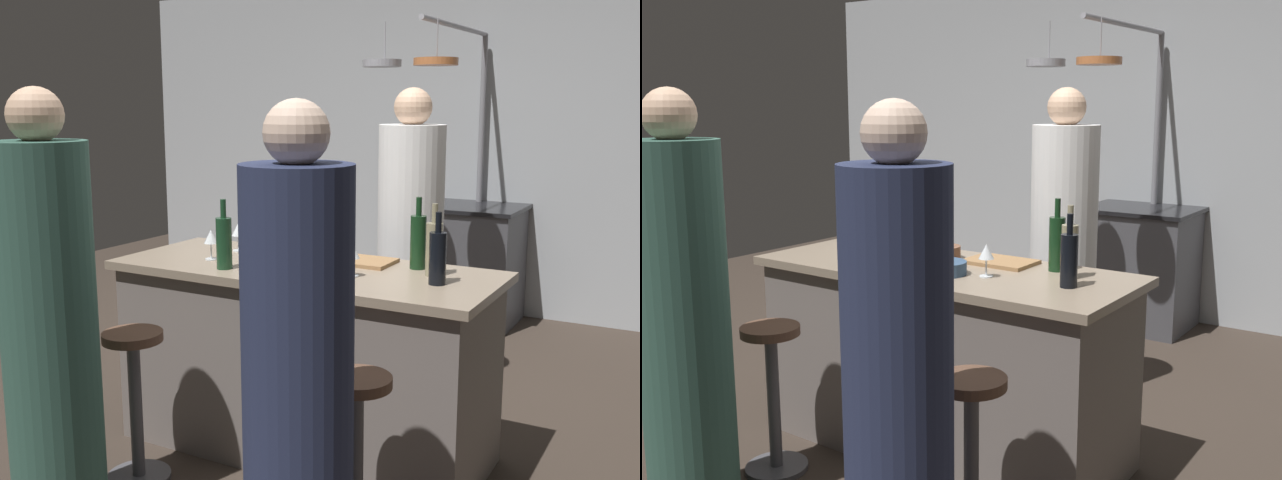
{
  "view_description": "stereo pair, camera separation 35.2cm",
  "coord_description": "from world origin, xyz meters",
  "views": [
    {
      "loc": [
        1.68,
        -2.88,
        1.64
      ],
      "look_at": [
        0.0,
        0.15,
        1.0
      ],
      "focal_mm": 41.4,
      "sensor_mm": 36.0,
      "label": 1
    },
    {
      "loc": [
        1.98,
        -2.69,
        1.64
      ],
      "look_at": [
        0.0,
        0.15,
        1.0
      ],
      "focal_mm": 41.4,
      "sensor_mm": 36.0,
      "label": 2
    }
  ],
  "objects": [
    {
      "name": "stove_range",
      "position": [
        0.0,
        2.45,
        0.45
      ],
      "size": [
        0.8,
        0.64,
        0.89
      ],
      "color": "#47474C",
      "rests_on": "ground_plane"
    },
    {
      "name": "mixing_bowl_blue",
      "position": [
        0.1,
        -0.13,
        0.93
      ],
      "size": [
        0.19,
        0.19,
        0.06
      ],
      "primitive_type": "cylinder",
      "color": "#334C6B",
      "rests_on": "kitchen_island"
    },
    {
      "name": "wine_bottle_dark",
      "position": [
        0.66,
        -0.03,
        1.02
      ],
      "size": [
        0.07,
        0.07,
        0.3
      ],
      "color": "black",
      "rests_on": "kitchen_island"
    },
    {
      "name": "bar_stool_left",
      "position": [
        -0.49,
        -0.62,
        0.38
      ],
      "size": [
        0.28,
        0.28,
        0.68
      ],
      "color": "#4C4C51",
      "rests_on": "ground_plane"
    },
    {
      "name": "wine_bottle_green",
      "position": [
        -0.3,
        -0.22,
        1.02
      ],
      "size": [
        0.07,
        0.07,
        0.32
      ],
      "color": "#193D23",
      "rests_on": "kitchen_island"
    },
    {
      "name": "wine_bottle_red",
      "position": [
        0.48,
        0.21,
        1.03
      ],
      "size": [
        0.07,
        0.07,
        0.33
      ],
      "color": "#143319",
      "rests_on": "kitchen_island"
    },
    {
      "name": "ground_plane",
      "position": [
        0.0,
        0.0,
        0.0
      ],
      "size": [
        9.0,
        9.0,
        0.0
      ],
      "primitive_type": "plane",
      "color": "#382D26"
    },
    {
      "name": "wine_glass_by_chef",
      "position": [
        -0.47,
        0.15,
        1.01
      ],
      "size": [
        0.07,
        0.07,
        0.15
      ],
      "color": "silver",
      "rests_on": "kitchen_island"
    },
    {
      "name": "cutting_board",
      "position": [
        0.19,
        0.19,
        0.91
      ],
      "size": [
        0.32,
        0.22,
        0.02
      ],
      "primitive_type": "cube",
      "color": "#997047",
      "rests_on": "kitchen_island"
    },
    {
      "name": "wine_glass_near_right_guest",
      "position": [
        -0.47,
        -0.09,
        1.01
      ],
      "size": [
        0.07,
        0.07,
        0.15
      ],
      "color": "silver",
      "rests_on": "kitchen_island"
    },
    {
      "name": "overhead_pot_rack",
      "position": [
        -0.05,
        2.0,
        1.65
      ],
      "size": [
        0.61,
        1.34,
        2.17
      ],
      "color": "gray",
      "rests_on": "ground_plane"
    },
    {
      "name": "back_wall",
      "position": [
        0.0,
        2.85,
        1.3
      ],
      "size": [
        6.4,
        0.16,
        2.6
      ],
      "primitive_type": "cube",
      "color": "#B2B7BC",
      "rests_on": "ground_plane"
    },
    {
      "name": "guest_left",
      "position": [
        -0.53,
        -1.02,
        0.79
      ],
      "size": [
        0.36,
        0.36,
        1.71
      ],
      "color": "#33594C",
      "rests_on": "ground_plane"
    },
    {
      "name": "chef",
      "position": [
        0.16,
        0.9,
        0.8
      ],
      "size": [
        0.37,
        0.37,
        1.73
      ],
      "color": "white",
      "rests_on": "ground_plane"
    },
    {
      "name": "mixing_bowl_wooden",
      "position": [
        -0.1,
        0.14,
        0.93
      ],
      "size": [
        0.16,
        0.16,
        0.06
      ],
      "primitive_type": "cylinder",
      "color": "brown",
      "rests_on": "kitchen_island"
    },
    {
      "name": "wine_bottle_white",
      "position": [
        0.59,
        0.11,
        1.02
      ],
      "size": [
        0.07,
        0.07,
        0.32
      ],
      "color": "gray",
      "rests_on": "kitchen_island"
    },
    {
      "name": "kitchen_island",
      "position": [
        0.0,
        0.0,
        0.45
      ],
      "size": [
        1.8,
        0.72,
        0.9
      ],
      "color": "slate",
      "rests_on": "ground_plane"
    },
    {
      "name": "pepper_mill",
      "position": [
        -0.24,
        -0.02,
        1.01
      ],
      "size": [
        0.05,
        0.05,
        0.21
      ],
      "primitive_type": "cylinder",
      "color": "#382319",
      "rests_on": "kitchen_island"
    },
    {
      "name": "guest_right",
      "position": [
        0.57,
        -1.01,
        0.77
      ],
      "size": [
        0.35,
        0.35,
        1.66
      ],
      "color": "#262D4C",
      "rests_on": "ground_plane"
    },
    {
      "name": "bar_stool_right",
      "position": [
        0.58,
        -0.62,
        0.38
      ],
      "size": [
        0.28,
        0.28,
        0.68
      ],
      "color": "#4C4C51",
      "rests_on": "ground_plane"
    },
    {
      "name": "wine_glass_near_left_guest",
      "position": [
        0.28,
        -0.07,
        1.01
      ],
      "size": [
        0.07,
        0.07,
        0.15
      ],
      "color": "silver",
      "rests_on": "kitchen_island"
    }
  ]
}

